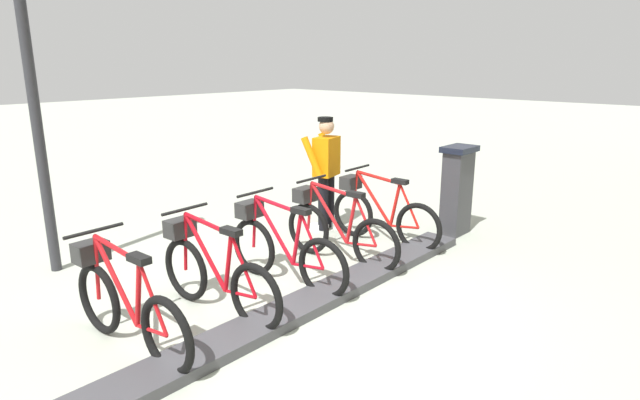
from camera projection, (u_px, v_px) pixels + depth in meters
ground_plane at (306, 308)px, 5.35m from camera, size 60.00×60.00×0.00m
dock_rail_base at (306, 304)px, 5.34m from camera, size 0.44×5.45×0.10m
payment_kiosk at (457, 189)px, 7.50m from camera, size 0.36×0.52×1.28m
bike_docked_0 at (380, 213)px, 7.17m from camera, size 1.72×0.54×1.02m
bike_docked_1 at (336, 228)px, 6.50m from camera, size 1.72×0.54×1.02m
bike_docked_2 at (281, 248)px, 5.83m from camera, size 1.72×0.54×1.02m
bike_docked_3 at (213, 272)px, 5.17m from camera, size 1.72×0.54×1.02m
bike_docked_4 at (125, 303)px, 4.50m from camera, size 1.72×0.54×1.02m
worker_near_rack at (326, 169)px, 7.63m from camera, size 0.51×0.68×1.66m
lamp_post at (27, 50)px, 5.68m from camera, size 0.32×0.32×3.88m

